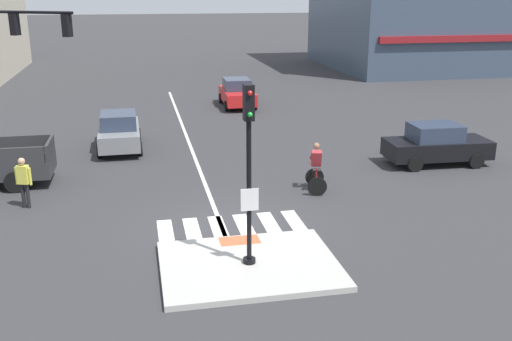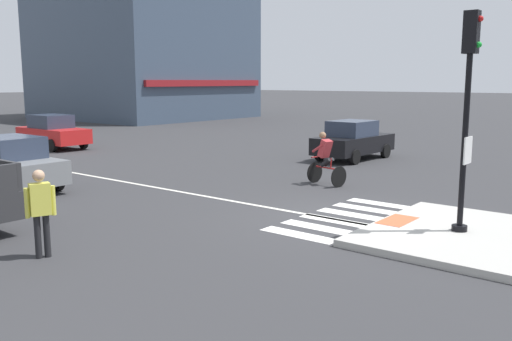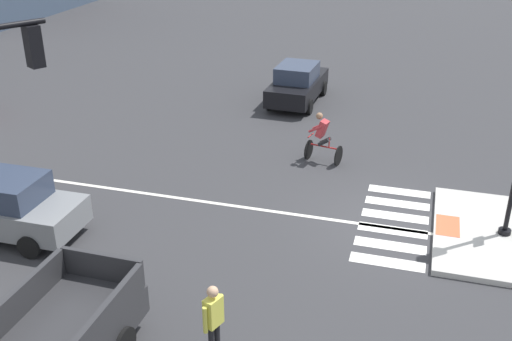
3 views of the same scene
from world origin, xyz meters
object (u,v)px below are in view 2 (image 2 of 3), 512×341
(car_black_cross_right, at_px, (353,140))
(cyclist, at_px, (325,158))
(signal_pole, at_px, (468,101))
(car_grey_westbound_far, at_px, (8,164))
(pedestrian_at_curb_left, at_px, (40,206))
(car_red_eastbound_distant, at_px, (53,132))

(car_black_cross_right, distance_m, cyclist, 6.03)
(signal_pole, relative_size, cyclist, 2.68)
(car_grey_westbound_far, relative_size, pedestrian_at_curb_left, 2.46)
(cyclist, distance_m, pedestrian_at_curb_left, 9.63)
(cyclist, height_order, pedestrian_at_curb_left, cyclist)
(pedestrian_at_curb_left, bearing_deg, car_red_eastbound_distant, 58.02)
(pedestrian_at_curb_left, bearing_deg, cyclist, -1.43)
(car_grey_westbound_far, bearing_deg, cyclist, -45.90)
(signal_pole, bearing_deg, pedestrian_at_curb_left, 137.66)
(signal_pole, height_order, car_grey_westbound_far, signal_pole)
(car_red_eastbound_distant, distance_m, car_grey_westbound_far, 10.89)
(car_red_eastbound_distant, xyz_separation_m, car_grey_westbound_far, (-6.71, -8.57, 0.00))
(car_grey_westbound_far, xyz_separation_m, pedestrian_at_curb_left, (-2.86, -6.74, 0.17))
(signal_pole, distance_m, car_red_eastbound_distant, 21.34)
(car_grey_westbound_far, height_order, cyclist, cyclist)
(car_black_cross_right, distance_m, pedestrian_at_curb_left, 15.39)
(signal_pole, xyz_separation_m, pedestrian_at_curb_left, (-6.20, 5.65, -1.88))
(car_red_eastbound_distant, relative_size, car_black_cross_right, 0.99)
(car_black_cross_right, relative_size, cyclist, 2.48)
(signal_pole, distance_m, cyclist, 6.71)
(cyclist, relative_size, pedestrian_at_curb_left, 1.01)
(car_red_eastbound_distant, distance_m, pedestrian_at_curb_left, 18.06)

